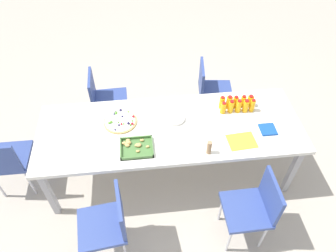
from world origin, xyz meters
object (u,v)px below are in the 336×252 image
Objects in this scene: juice_bottle_7 at (238,106)px; plate_stack at (175,119)px; party_table at (170,131)px; snack_tray at (136,147)px; paper_folder at (242,141)px; juice_bottle_3 at (229,102)px; juice_bottle_9 at (223,108)px; cardboard_tube at (209,148)px; juice_bottle_5 at (252,105)px; juice_bottle_0 at (250,101)px; chair_far_left at (254,206)px; juice_bottle_4 at (222,102)px; chair_near_left at (210,88)px; juice_bottle_6 at (246,106)px; juice_bottle_1 at (243,101)px; juice_bottle_2 at (235,102)px; chair_end at (6,160)px; napkin_stack at (268,129)px; chair_far_right at (109,222)px; fruit_pizza at (120,121)px; chair_near_right at (104,98)px.

juice_bottle_7 is 0.65m from plate_stack.
snack_tray is at bearing 32.82° from party_table.
juice_bottle_3 is at bearing -88.09° from paper_folder.
juice_bottle_9 is 0.55m from cardboard_tube.
juice_bottle_9 is (0.30, -0.00, -0.01)m from juice_bottle_5.
juice_bottle_0 is 0.07m from juice_bottle_5.
chair_far_left is at bearing 86.74° from juice_bottle_7.
plate_stack is at bearing 3.39° from juice_bottle_5.
juice_bottle_9 is (0.00, 0.08, -0.00)m from juice_bottle_4.
juice_bottle_3 is at bearing 0.74° from chair_far_left.
juice_bottle_5 is (-0.27, 0.67, 0.32)m from chair_near_left.
juice_bottle_6 is at bearing -133.89° from cardboard_tube.
party_table is 18.37× the size of juice_bottle_1.
juice_bottle_2 is 0.65m from plate_stack.
chair_far_left is at bearing 87.52° from juice_bottle_2.
juice_bottle_4 is (-0.56, -0.22, 0.13)m from party_table.
chair_near_left reaches higher than party_table.
chair_end is 2.45m from juice_bottle_6.
juice_bottle_3 is at bearing 11.10° from chair_near_left.
juice_bottle_3 is at bearing -0.28° from juice_bottle_1.
chair_near_left reaches higher than plate_stack.
paper_folder is (-0.65, 0.25, 0.06)m from party_table.
napkin_stack is at bearing 122.66° from juice_bottle_2.
chair_end is at bearing 46.83° from chair_far_right.
chair_end is 1.19m from fruit_pizza.
juice_bottle_9 is (0.03, 0.67, 0.31)m from chair_near_left.
chair_far_left is at bearing 91.47° from juice_bottle_3.
plate_stack is (0.52, 0.72, 0.26)m from chair_near_left.
paper_folder is (-2.28, 0.22, 0.25)m from chair_end.
chair_near_left reaches higher than snack_tray.
juice_bottle_1 is at bearing -7.60° from chair_far_left.
party_table is 0.82m from juice_bottle_1.
snack_tray is at bearing 17.06° from juice_bottle_5.
juice_bottle_1 is (-2.41, -0.25, 0.31)m from chair_end.
chair_end is 2.22m from juice_bottle_9.
juice_bottle_1 reaches higher than juice_bottle_0.
cardboard_tube is at bearing 55.78° from juice_bottle_2.
party_table is 0.95m from napkin_stack.
juice_bottle_5 is at bearing 28.52° from chair_near_left.
juice_bottle_0 is (-2.49, -0.25, 0.31)m from chair_end.
napkin_stack is 0.31m from paper_folder.
juice_bottle_3 is 0.07m from juice_bottle_4.
chair_far_left is at bearing 83.14° from juice_bottle_1.
chair_near_right is (-0.94, -0.82, 0.00)m from chair_end.
juice_bottle_4 is at bearing -165.89° from plate_stack.
juice_bottle_1 is 0.15m from juice_bottle_3.
fruit_pizza is (1.04, 0.02, -0.05)m from juice_bottle_9.
chair_far_right is at bearing 89.62° from chair_far_left.
chair_near_left is 5.54× the size of juice_bottle_7.
juice_bottle_3 reaches higher than cardboard_tube.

